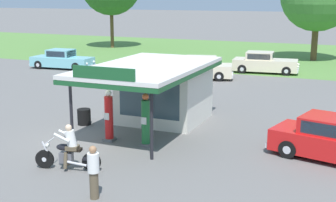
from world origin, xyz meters
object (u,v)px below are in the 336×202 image
(parked_car_back_row_far_right, at_px, (62,60))
(motorcycle_with_rider, at_px, (68,151))
(spare_tire_stack, at_px, (84,117))
(gas_pump_nearside, at_px, (109,117))
(parked_car_back_row_right, at_px, (264,63))
(parked_car_back_row_centre_left, at_px, (195,68))
(gas_pump_offside, at_px, (146,122))
(bystander_chatting_near_pumps, at_px, (94,171))

(parked_car_back_row_far_right, bearing_deg, motorcycle_with_rider, -53.89)
(parked_car_back_row_far_right, bearing_deg, spare_tire_stack, -51.18)
(spare_tire_stack, bearing_deg, gas_pump_nearside, -35.71)
(parked_car_back_row_far_right, height_order, parked_car_back_row_right, parked_car_back_row_right)
(motorcycle_with_rider, distance_m, parked_car_back_row_far_right, 22.41)
(motorcycle_with_rider, height_order, parked_car_back_row_centre_left, motorcycle_with_rider)
(gas_pump_offside, xyz_separation_m, parked_car_back_row_centre_left, (-3.26, 14.73, -0.25))
(parked_car_back_row_centre_left, relative_size, bystander_chatting_near_pumps, 3.64)
(gas_pump_nearside, relative_size, parked_car_back_row_right, 0.41)
(gas_pump_nearside, xyz_separation_m, parked_car_back_row_far_right, (-12.85, 14.80, -0.28))
(motorcycle_with_rider, bearing_deg, parked_car_back_row_right, 84.84)
(parked_car_back_row_centre_left, distance_m, bystander_chatting_near_pumps, 20.05)
(gas_pump_nearside, bearing_deg, spare_tire_stack, 144.29)
(gas_pump_offside, height_order, parked_car_back_row_right, gas_pump_offside)
(parked_car_back_row_right, xyz_separation_m, bystander_chatting_near_pumps, (-0.03, -23.98, 0.12))
(gas_pump_nearside, bearing_deg, gas_pump_offside, -0.00)
(motorcycle_with_rider, relative_size, spare_tire_stack, 3.12)
(gas_pump_nearside, distance_m, parked_car_back_row_centre_left, 14.82)
(parked_car_back_row_right, xyz_separation_m, spare_tire_stack, (-4.61, -17.45, -0.36))
(motorcycle_with_rider, bearing_deg, parked_car_back_row_centre_left, 96.26)
(parked_car_back_row_centre_left, distance_m, spare_tire_stack, 13.14)
(motorcycle_with_rider, height_order, bystander_chatting_near_pumps, bystander_chatting_near_pumps)
(parked_car_back_row_centre_left, height_order, parked_car_back_row_right, parked_car_back_row_right)
(motorcycle_with_rider, distance_m, spare_tire_stack, 5.56)
(parked_car_back_row_right, distance_m, bystander_chatting_near_pumps, 23.98)
(gas_pump_offside, distance_m, parked_car_back_row_centre_left, 15.09)
(parked_car_back_row_far_right, xyz_separation_m, spare_tire_stack, (10.61, -13.19, -0.32))
(gas_pump_nearside, distance_m, bystander_chatting_near_pumps, 5.45)
(gas_pump_offside, bearing_deg, parked_car_back_row_far_right, 134.38)
(motorcycle_with_rider, bearing_deg, parked_car_back_row_far_right, 126.11)
(parked_car_back_row_centre_left, bearing_deg, gas_pump_nearside, -83.69)
(bystander_chatting_near_pumps, bearing_deg, parked_car_back_row_right, 89.93)
(parked_car_back_row_centre_left, bearing_deg, motorcycle_with_rider, -83.74)
(gas_pump_offside, xyz_separation_m, bystander_chatting_near_pumps, (0.71, -4.92, -0.12))
(gas_pump_offside, relative_size, motorcycle_with_rider, 0.93)
(gas_pump_nearside, relative_size, parked_car_back_row_far_right, 0.40)
(bystander_chatting_near_pumps, bearing_deg, gas_pump_offside, 98.18)
(parked_car_back_row_far_right, xyz_separation_m, parked_car_back_row_right, (15.22, 4.27, 0.03))
(bystander_chatting_near_pumps, bearing_deg, spare_tire_stack, 125.06)
(parked_car_back_row_centre_left, relative_size, parked_car_back_row_far_right, 1.11)
(motorcycle_with_rider, xyz_separation_m, parked_car_back_row_right, (2.02, 22.37, 0.06))
(spare_tire_stack, bearing_deg, parked_car_back_row_centre_left, 87.32)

